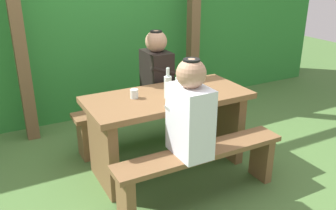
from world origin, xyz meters
TOP-DOWN VIEW (x-y plane):
  - ground_plane at (0.00, 0.00)m, footprint 12.00×12.00m
  - hedge_backdrop at (0.00, 1.82)m, footprint 6.40×0.73m
  - pergola_post_left at (-0.99, 1.20)m, footprint 0.12×0.12m
  - pergola_post_right at (0.99, 1.20)m, footprint 0.12×0.12m
  - picnic_table at (0.00, 0.00)m, footprint 1.40×0.64m
  - bench_near at (0.00, -0.53)m, footprint 1.40×0.24m
  - bench_far at (0.00, 0.53)m, footprint 1.40×0.24m
  - person_white_shirt at (-0.10, -0.53)m, footprint 0.25×0.35m
  - person_black_coat at (0.16, 0.53)m, footprint 0.25×0.35m
  - drinking_glass at (-0.28, 0.06)m, footprint 0.07×0.07m
  - bottle_left at (-0.04, -0.06)m, footprint 0.06×0.06m
  - bottle_right at (0.07, -0.05)m, footprint 0.06×0.06m

SIDE VIEW (x-z plane):
  - ground_plane at x=0.00m, z-range 0.00..0.00m
  - bench_near at x=0.00m, z-range 0.09..0.52m
  - bench_far at x=0.00m, z-range 0.09..0.52m
  - picnic_table at x=0.00m, z-range 0.13..0.83m
  - drinking_glass at x=-0.28m, z-range 0.70..0.78m
  - person_white_shirt at x=-0.10m, z-range 0.40..1.12m
  - person_black_coat at x=0.16m, z-range 0.40..1.12m
  - bottle_right at x=0.07m, z-range 0.67..0.91m
  - bottle_left at x=-0.04m, z-range 0.67..0.93m
  - hedge_backdrop at x=0.00m, z-range 0.00..1.89m
  - pergola_post_left at x=-0.99m, z-range 0.00..2.23m
  - pergola_post_right at x=0.99m, z-range 0.00..2.23m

